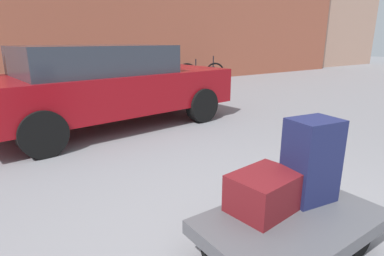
{
  "coord_description": "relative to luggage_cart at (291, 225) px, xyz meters",
  "views": [
    {
      "loc": [
        -1.64,
        -1.14,
        1.5
      ],
      "look_at": [
        0.0,
        1.2,
        0.69
      ],
      "focal_mm": 29.01,
      "sensor_mm": 36.0,
      "label": 1
    }
  ],
  "objects": [
    {
      "name": "luggage_cart",
      "position": [
        0.0,
        0.0,
        0.0
      ],
      "size": [
        1.29,
        0.78,
        0.34
      ],
      "color": "#4C4C51",
      "rests_on": "ground_plane"
    },
    {
      "name": "suitcase_navy_rear_right",
      "position": [
        0.3,
        0.1,
        0.38
      ],
      "size": [
        0.39,
        0.33,
        0.62
      ],
      "primitive_type": "cube",
      "rotation": [
        0.0,
        0.0,
        -0.15
      ],
      "color": "#191E47",
      "rests_on": "luggage_cart"
    },
    {
      "name": "suitcase_maroon_rear_left",
      "position": [
        -0.09,
        0.18,
        0.21
      ],
      "size": [
        0.52,
        0.41,
        0.27
      ],
      "primitive_type": "cube",
      "rotation": [
        0.0,
        0.0,
        0.1
      ],
      "color": "maroon",
      "rests_on": "luggage_cart"
    },
    {
      "name": "parked_car",
      "position": [
        0.25,
        4.15,
        0.49
      ],
      "size": [
        4.46,
        2.25,
        1.42
      ],
      "color": "maroon",
      "rests_on": "ground_plane"
    },
    {
      "name": "bicycle_leaning",
      "position": [
        5.12,
        7.93,
        0.1
      ],
      "size": [
        1.65,
        0.72,
        0.96
      ],
      "color": "black",
      "rests_on": "ground_plane"
    },
    {
      "name": "bollard_kerb_near",
      "position": [
        2.34,
        6.63,
        0.05
      ],
      "size": [
        0.26,
        0.26,
        0.64
      ],
      "primitive_type": "cylinder",
      "color": "#72665B",
      "rests_on": "ground_plane"
    },
    {
      "name": "bollard_kerb_mid",
      "position": [
        3.69,
        6.63,
        0.05
      ],
      "size": [
        0.26,
        0.26,
        0.64
      ],
      "primitive_type": "cylinder",
      "color": "#72665B",
      "rests_on": "ground_plane"
    }
  ]
}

